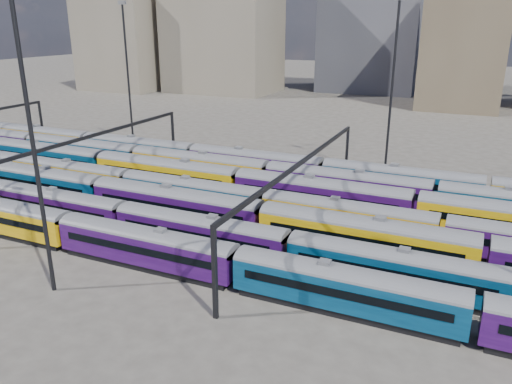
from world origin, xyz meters
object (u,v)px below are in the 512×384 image
at_px(rake_0, 68,227).
at_px(rake_2, 262,217).
at_px(rake_1, 123,215).
at_px(mast_2, 31,133).

relative_size(rake_0, rake_2, 0.89).
height_order(rake_1, mast_2, mast_2).
bearing_deg(rake_0, rake_1, 58.83).
bearing_deg(mast_2, rake_1, 98.64).
height_order(rake_2, mast_2, mast_2).
bearing_deg(rake_2, rake_1, -160.71).
distance_m(rake_1, mast_2, 16.72).
xyz_separation_m(rake_2, mast_2, (-12.46, -17.00, 11.19)).
relative_size(rake_0, mast_2, 4.49).
relative_size(rake_1, mast_2, 4.47).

